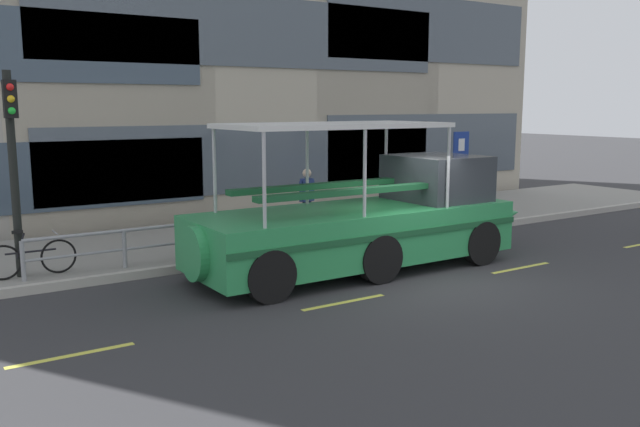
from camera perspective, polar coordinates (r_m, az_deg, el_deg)
ground_plane at (r=14.28m, az=8.51°, el=-5.36°), size 120.00×120.00×0.00m
sidewalk at (r=18.71m, az=-2.95°, el=-1.52°), size 32.00×4.80×0.18m
curb_edge at (r=16.64m, az=1.38°, el=-2.85°), size 32.00×0.18×0.18m
lane_centreline at (r=13.83m, az=10.25°, el=-5.87°), size 25.80×0.12×0.01m
curb_guardrail at (r=16.17m, az=-2.79°, el=-0.86°), size 11.97×0.09×0.83m
traffic_light_pole at (r=14.30m, az=-24.67°, el=4.64°), size 0.24×0.46×4.05m
parking_sign at (r=20.13m, az=11.82°, el=4.44°), size 0.60×0.12×2.62m
leaned_bicycle at (r=14.54m, az=-23.37°, el=-3.51°), size 1.74×0.46×0.96m
duck_tour_boat at (r=14.77m, az=4.58°, el=-0.63°), size 9.04×2.50×3.21m
pedestrian_near_bow at (r=18.70m, az=5.86°, el=1.95°), size 0.40×0.35×1.72m
pedestrian_mid_left at (r=17.86m, az=-1.12°, el=1.65°), size 0.50×0.24×1.72m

